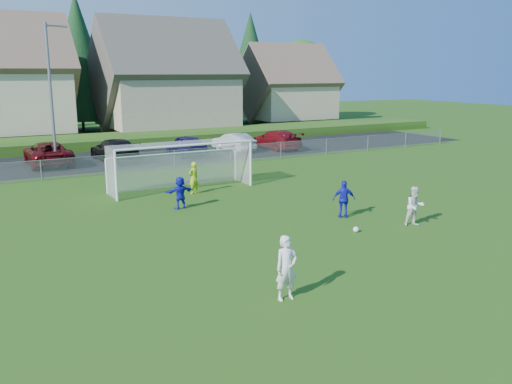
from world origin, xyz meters
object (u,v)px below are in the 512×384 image
(player_white_b, at_px, (415,206))
(car_e, at_px, (186,145))
(car_f, at_px, (234,142))
(player_blue_a, at_px, (344,199))
(car_g, at_px, (277,139))
(car_c, at_px, (48,153))
(soccer_ball, at_px, (356,229))
(player_white_a, at_px, (287,268))
(soccer_goal, at_px, (180,159))
(goalkeeper, at_px, (194,178))
(car_d, at_px, (115,150))
(player_blue_b, at_px, (180,193))

(player_white_b, xyz_separation_m, car_e, (-0.84, 21.68, -0.03))
(car_f, bearing_deg, player_white_b, 74.75)
(player_blue_a, bearing_deg, player_white_b, 155.12)
(player_white_b, distance_m, car_g, 22.62)
(car_c, distance_m, car_e, 9.51)
(soccer_ball, height_order, player_white_b, player_white_b)
(player_white_a, xyz_separation_m, car_e, (7.52, 25.21, -0.12))
(player_white_a, distance_m, player_blue_a, 8.91)
(player_white_a, bearing_deg, soccer_goal, 81.42)
(player_white_a, xyz_separation_m, car_g, (15.22, 25.09, -0.14))
(soccer_ball, height_order, player_white_a, player_white_a)
(goalkeeper, relative_size, car_f, 0.38)
(goalkeeper, relative_size, soccer_goal, 0.22)
(car_c, relative_size, soccer_goal, 0.75)
(car_d, bearing_deg, car_e, 175.14)
(car_f, bearing_deg, car_c, -7.85)
(player_white_a, bearing_deg, goalkeeper, 79.54)
(goalkeeper, relative_size, car_g, 0.31)
(car_e, bearing_deg, car_d, -1.02)
(player_white_b, relative_size, car_d, 0.30)
(car_c, bearing_deg, car_d, 172.31)
(player_blue_b, relative_size, goalkeeper, 0.91)
(player_blue_a, bearing_deg, car_g, -84.26)
(car_e, distance_m, soccer_goal, 11.60)
(player_blue_b, relative_size, car_d, 0.27)
(player_blue_b, height_order, car_f, player_blue_b)
(player_blue_b, xyz_separation_m, car_e, (6.27, 14.46, 0.04))
(soccer_ball, bearing_deg, car_c, 109.25)
(player_blue_a, bearing_deg, soccer_ball, 93.84)
(goalkeeper, xyz_separation_m, soccer_goal, (-0.20, 1.33, 0.82))
(soccer_ball, height_order, car_c, car_c)
(player_white_b, height_order, car_c, player_white_b)
(player_blue_b, relative_size, soccer_goal, 0.20)
(car_c, distance_m, car_f, 13.65)
(player_white_a, height_order, player_blue_b, player_white_a)
(soccer_ball, xyz_separation_m, car_e, (1.78, 21.26, 0.66))
(soccer_ball, height_order, car_f, car_f)
(car_c, bearing_deg, car_f, 179.42)
(soccer_ball, xyz_separation_m, soccer_goal, (-2.93, 10.69, 1.52))
(player_white_b, height_order, car_e, player_white_b)
(car_c, height_order, soccer_goal, soccer_goal)
(player_blue_b, bearing_deg, car_c, -83.24)
(car_g, bearing_deg, soccer_goal, 40.12)
(goalkeeper, xyz_separation_m, car_e, (4.51, 11.90, -0.04))
(player_white_b, bearing_deg, soccer_goal, 132.73)
(player_blue_b, relative_size, car_e, 0.32)
(player_white_a, xyz_separation_m, player_blue_a, (6.68, 5.89, -0.10))
(player_white_b, distance_m, car_e, 21.70)
(car_f, relative_size, soccer_goal, 0.57)
(car_d, bearing_deg, player_blue_a, 99.54)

